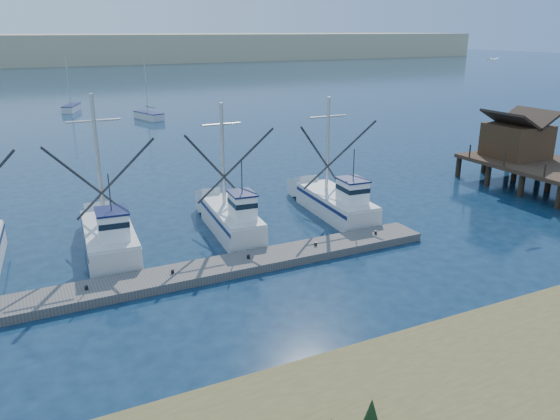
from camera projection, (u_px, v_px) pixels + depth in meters
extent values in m
plane|color=#0C1E34|center=(384.00, 296.00, 25.12)|extent=(500.00, 500.00, 0.00)
cube|color=#5D5753|center=(131.00, 285.00, 25.70)|extent=(32.82, 2.28, 0.44)
cube|color=#4C331E|center=(517.00, 141.00, 43.30)|extent=(4.00, 4.00, 2.60)
cube|color=tan|center=(44.00, 49.00, 202.48)|extent=(360.00, 60.00, 10.00)
cube|color=silver|center=(110.00, 241.00, 29.70)|extent=(3.05, 7.26, 1.44)
cube|color=white|center=(113.00, 226.00, 27.69)|extent=(1.59, 1.83, 1.50)
cylinder|color=#B7B2A8|center=(98.00, 160.00, 29.39)|extent=(0.22, 0.22, 7.09)
cube|color=silver|center=(232.00, 222.00, 32.58)|extent=(2.72, 7.04, 1.46)
cube|color=white|center=(242.00, 207.00, 30.61)|extent=(1.38, 1.78, 1.50)
cylinder|color=#B7B2A8|center=(223.00, 156.00, 32.37)|extent=(0.22, 0.22, 6.21)
cube|color=silver|center=(336.00, 206.00, 35.91)|extent=(2.93, 7.51, 1.33)
cube|color=white|center=(352.00, 192.00, 33.86)|extent=(1.53, 1.89, 1.50)
cylinder|color=#B7B2A8|center=(328.00, 145.00, 35.79)|extent=(0.22, 0.22, 6.27)
cube|color=silver|center=(149.00, 116.00, 74.50)|extent=(3.20, 5.49, 0.90)
cylinder|color=#B7B2A8|center=(146.00, 86.00, 73.49)|extent=(0.12, 0.12, 7.20)
cube|color=silver|center=(71.00, 108.00, 81.95)|extent=(3.30, 5.67, 0.90)
cylinder|color=#B7B2A8|center=(68.00, 80.00, 80.93)|extent=(0.12, 0.12, 7.20)
sphere|color=white|center=(492.00, 59.00, 38.39)|extent=(0.22, 0.22, 0.22)
cube|color=white|center=(488.00, 59.00, 38.25)|extent=(0.54, 0.13, 0.15)
cube|color=white|center=(495.00, 59.00, 38.52)|extent=(0.54, 0.13, 0.15)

